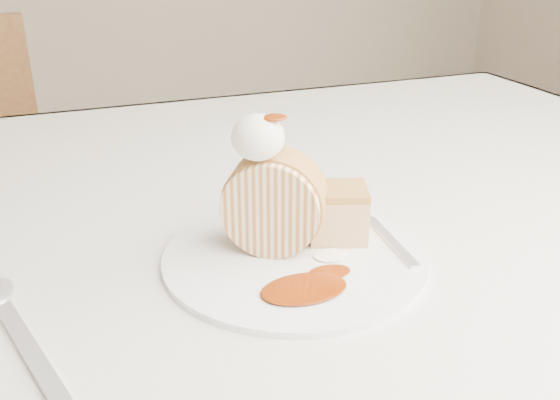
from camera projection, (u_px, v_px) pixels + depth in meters
name	position (u px, v px, depth m)	size (l,w,h in m)	color
table	(221.00, 276.00, 0.72)	(1.40, 0.90, 0.75)	silver
plate	(294.00, 257.00, 0.57)	(0.24, 0.24, 0.01)	white
roulade_slice	(274.00, 203.00, 0.56)	(0.09, 0.09, 0.05)	beige
cake_chunk	(338.00, 216.00, 0.59)	(0.05, 0.05, 0.04)	#BC8247
whipped_cream	(258.00, 137.00, 0.53)	(0.05, 0.05, 0.04)	white
caramel_drizzle	(274.00, 112.00, 0.52)	(0.02, 0.02, 0.01)	#722404
caramel_pool	(304.00, 288.00, 0.51)	(0.07, 0.05, 0.00)	#722404
fork	(391.00, 241.00, 0.58)	(0.02, 0.14, 0.00)	silver
spoon	(30.00, 350.00, 0.44)	(0.03, 0.17, 0.00)	silver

